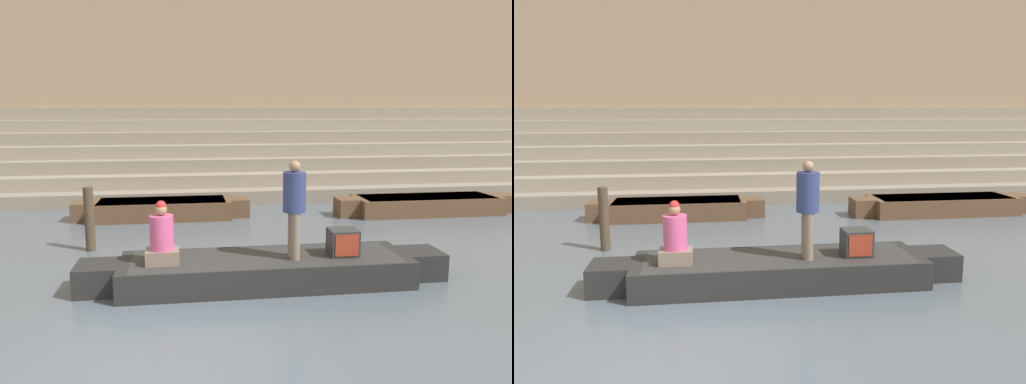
{
  "view_description": "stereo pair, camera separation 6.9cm",
  "coord_description": "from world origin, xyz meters",
  "views": [
    {
      "loc": [
        0.41,
        -5.45,
        2.94
      ],
      "look_at": [
        1.71,
        3.7,
        1.37
      ],
      "focal_mm": 35.0,
      "sensor_mm": 36.0,
      "label": 1
    },
    {
      "loc": [
        0.48,
        -5.46,
        2.94
      ],
      "look_at": [
        1.71,
        3.7,
        1.37
      ],
      "focal_mm": 35.0,
      "sensor_mm": 36.0,
      "label": 2
    }
  ],
  "objects": [
    {
      "name": "rowboat_main",
      "position": [
        1.71,
        2.5,
        0.25
      ],
      "size": [
        6.17,
        1.49,
        0.47
      ],
      "rotation": [
        0.0,
        0.0,
        0.02
      ],
      "color": "black",
      "rests_on": "ground"
    },
    {
      "name": "moored_boat_distant",
      "position": [
        -0.23,
        7.87,
        0.26
      ],
      "size": [
        4.64,
        1.28,
        0.49
      ],
      "rotation": [
        0.0,
        0.0,
        -0.02
      ],
      "color": "brown",
      "rests_on": "ground"
    },
    {
      "name": "moored_boat_shore",
      "position": [
        7.06,
        7.44,
        0.26
      ],
      "size": [
        5.18,
        1.28,
        0.49
      ],
      "rotation": [
        0.0,
        0.0,
        0.01
      ],
      "color": "brown",
      "rests_on": "ground"
    },
    {
      "name": "ground_plane",
      "position": [
        0.0,
        0.0,
        0.0
      ],
      "size": [
        120.0,
        120.0,
        0.0
      ],
      "primitive_type": "plane",
      "color": "#4C5660"
    },
    {
      "name": "ghat_steps",
      "position": [
        0.0,
        12.6,
        1.03
      ],
      "size": [
        36.0,
        5.05,
        2.9
      ],
      "color": "gray",
      "rests_on": "ground"
    },
    {
      "name": "person_rowing",
      "position": [
        0.01,
        2.39,
        0.86
      ],
      "size": [
        0.53,
        0.42,
        1.02
      ],
      "rotation": [
        0.0,
        0.0,
        -0.12
      ],
      "color": "#756656",
      "rests_on": "rowboat_main"
    },
    {
      "name": "tv_set",
      "position": [
        3.02,
        2.43,
        0.69
      ],
      "size": [
        0.48,
        0.45,
        0.44
      ],
      "rotation": [
        0.0,
        0.0,
        0.09
      ],
      "color": "#2D2D2D",
      "rests_on": "rowboat_main"
    },
    {
      "name": "back_wall",
      "position": [
        0.0,
        15.0,
        4.61
      ],
      "size": [
        34.2,
        1.28,
        9.28
      ],
      "color": "#937A60",
      "rests_on": "ground"
    },
    {
      "name": "person_standing",
      "position": [
        2.16,
        2.38,
        1.39
      ],
      "size": [
        0.38,
        0.38,
        1.62
      ],
      "rotation": [
        0.0,
        0.0,
        -0.16
      ],
      "color": "#756656",
      "rests_on": "rowboat_main"
    },
    {
      "name": "mooring_post",
      "position": [
        -1.58,
        4.95,
        0.67
      ],
      "size": [
        0.2,
        0.2,
        1.33
      ],
      "primitive_type": "cylinder",
      "color": "#473828",
      "rests_on": "ground"
    }
  ]
}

